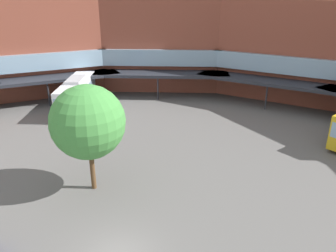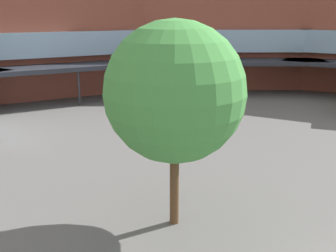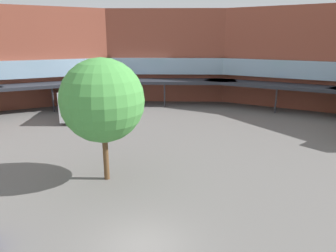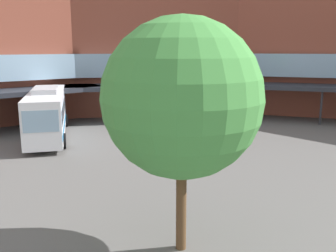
% 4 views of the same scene
% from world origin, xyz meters
% --- Properties ---
extents(station_building, '(79.89, 46.20, 13.05)m').
position_xyz_m(station_building, '(-0.00, 20.89, 6.29)').
color(station_building, brown).
rests_on(station_building, ground).
extents(bus_3, '(3.45, 11.67, 3.95)m').
position_xyz_m(bus_3, '(-9.98, 25.28, 2.00)').
color(bus_3, white).
rests_on(bus_3, ground).
extents(plaza_tree, '(5.31, 5.31, 8.02)m').
position_xyz_m(plaza_tree, '(-3.09, 6.93, 5.35)').
color(plaza_tree, brown).
rests_on(plaza_tree, ground).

